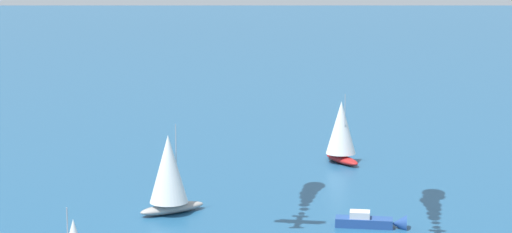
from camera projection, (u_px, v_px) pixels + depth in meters
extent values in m
cube|color=#23478C|center=(364.00, 222.00, 130.55)|extent=(8.41, 7.20, 1.35)
cone|color=#23478C|center=(399.00, 224.00, 129.78)|extent=(3.35, 3.46, 2.71)
cube|color=silver|center=(360.00, 214.00, 130.45)|extent=(3.67, 3.50, 1.01)
ellipsoid|color=#9E9993|center=(172.00, 208.00, 138.01)|extent=(11.14, 3.92, 1.53)
cylinder|color=#B2B2B7|center=(176.00, 164.00, 137.30)|extent=(0.14, 0.14, 12.57)
cone|color=white|center=(168.00, 169.00, 136.68)|extent=(6.47, 6.47, 10.69)
ellipsoid|color=#B21E1E|center=(342.00, 159.00, 174.22)|extent=(3.38, 10.86, 1.51)
cylinder|color=#B2B2B7|center=(345.00, 125.00, 172.38)|extent=(0.14, 0.14, 12.38)
cone|color=white|center=(341.00, 127.00, 173.67)|extent=(6.12, 6.12, 10.52)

